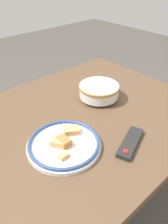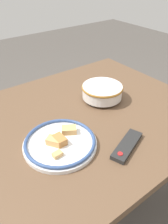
# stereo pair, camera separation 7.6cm
# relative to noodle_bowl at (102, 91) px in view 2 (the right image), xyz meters

# --- Properties ---
(ground_plane) EXTENTS (8.00, 8.00, 0.00)m
(ground_plane) POSITION_rel_noodle_bowl_xyz_m (0.15, 0.06, -0.79)
(ground_plane) COLOR #4C4742
(dining_table) EXTENTS (1.19, 0.98, 0.74)m
(dining_table) POSITION_rel_noodle_bowl_xyz_m (0.15, 0.06, -0.13)
(dining_table) COLOR brown
(dining_table) RESTS_ON ground_plane
(noodle_bowl) EXTENTS (0.23, 0.23, 0.08)m
(noodle_bowl) POSITION_rel_noodle_bowl_xyz_m (0.00, 0.00, 0.00)
(noodle_bowl) COLOR silver
(noodle_bowl) RESTS_ON dining_table
(food_plate) EXTENTS (0.31, 0.31, 0.05)m
(food_plate) POSITION_rel_noodle_bowl_xyz_m (0.38, 0.18, -0.03)
(food_plate) COLOR white
(food_plate) RESTS_ON dining_table
(tv_remote) EXTENTS (0.21, 0.12, 0.02)m
(tv_remote) POSITION_rel_noodle_bowl_xyz_m (0.17, 0.35, -0.04)
(tv_remote) COLOR black
(tv_remote) RESTS_ON dining_table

